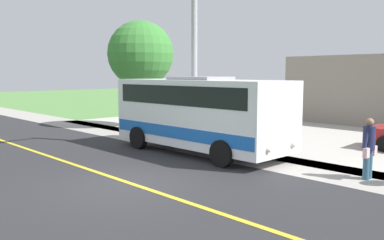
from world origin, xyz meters
name	(u,v)px	position (x,y,z in m)	size (l,w,h in m)	color
ground_plane	(131,184)	(0.00, 0.00, 0.00)	(120.00, 120.00, 0.00)	#548442
road_surface	(131,184)	(0.00, 0.00, 0.00)	(8.00, 100.00, 0.01)	#28282B
sidewalk	(248,157)	(-5.20, 0.00, 0.00)	(2.40, 100.00, 0.01)	#9E9991
road_centre_line	(131,183)	(0.00, 0.00, 0.01)	(0.16, 100.00, 0.00)	gold
shuttle_bus_front	(200,111)	(-4.56, -1.84, 1.61)	(2.77, 7.44, 2.92)	white
pedestrian_with_bags	(369,146)	(-5.22, 4.34, 0.96)	(0.72, 0.34, 1.78)	#335972
street_light_pole	(192,39)	(-4.88, -2.62, 4.38)	(1.97, 0.24, 7.95)	#9E9EA3
tree_curbside	(141,54)	(-7.40, -9.39, 4.10)	(3.67, 3.67, 5.95)	brown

